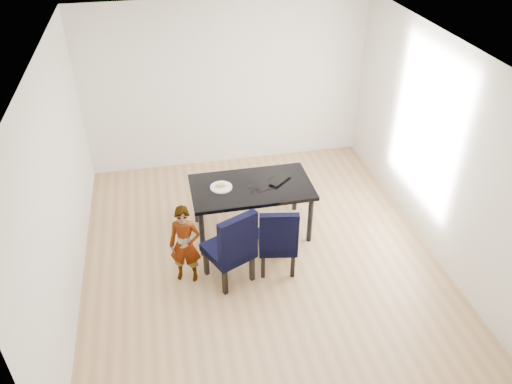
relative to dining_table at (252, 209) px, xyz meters
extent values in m
cube|color=tan|center=(0.00, -0.50, -0.38)|extent=(4.50, 5.00, 0.01)
cube|color=white|center=(0.00, -0.50, 2.33)|extent=(4.50, 5.00, 0.01)
cube|color=white|center=(0.00, 2.00, 0.98)|extent=(4.50, 0.01, 2.70)
cube|color=white|center=(0.00, -3.00, 0.98)|extent=(4.50, 0.01, 2.70)
cube|color=silver|center=(-2.25, -0.50, 0.98)|extent=(0.01, 5.00, 2.70)
cube|color=silver|center=(2.25, -0.50, 0.98)|extent=(0.01, 5.00, 2.70)
cube|color=black|center=(0.00, 0.00, 0.00)|extent=(1.60, 0.90, 0.75)
cube|color=black|center=(-0.45, -0.85, 0.15)|extent=(0.67, 0.68, 1.04)
cube|color=black|center=(0.17, -0.78, 0.11)|extent=(0.54, 0.55, 0.97)
imported|color=red|center=(-0.96, -0.76, 0.15)|extent=(0.44, 0.35, 1.05)
cylinder|color=white|center=(-0.40, 0.04, 0.38)|extent=(0.29, 0.29, 0.02)
ellipsoid|color=#B59240|center=(-0.40, 0.03, 0.42)|extent=(0.15, 0.11, 0.06)
imported|color=black|center=(0.36, 0.09, 0.39)|extent=(0.42, 0.41, 0.03)
torus|color=black|center=(0.03, -0.15, 0.38)|extent=(0.17, 0.17, 0.01)
camera|label=1|loc=(-1.06, -5.38, 4.00)|focal=35.00mm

